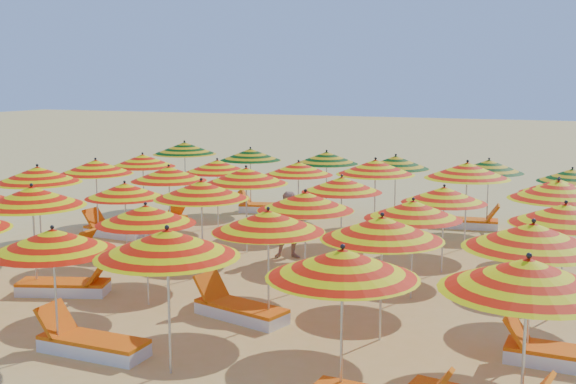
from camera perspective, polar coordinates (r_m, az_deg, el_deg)
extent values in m
plane|color=#E0B663|center=(15.94, -0.71, -5.95)|extent=(120.00, 120.00, 0.00)
cylinder|color=silver|center=(11.47, -17.89, -7.59)|extent=(0.04, 0.04, 1.86)
cone|color=orange|center=(11.27, -18.09, -3.66)|extent=(2.42, 2.42, 0.35)
sphere|color=black|center=(11.23, -18.14, -2.65)|extent=(0.06, 0.06, 0.06)
cylinder|color=silver|center=(10.27, -9.39, -8.76)|extent=(0.04, 0.04, 2.01)
cone|color=orange|center=(10.04, -9.52, -4.00)|extent=(2.18, 2.18, 0.38)
sphere|color=black|center=(9.99, -9.55, -2.77)|extent=(0.07, 0.07, 0.07)
cylinder|color=silver|center=(9.34, 4.26, -10.67)|extent=(0.04, 0.04, 1.96)
cone|color=orange|center=(9.09, 4.33, -5.63)|extent=(2.25, 2.25, 0.37)
sphere|color=black|center=(9.04, 4.34, -4.32)|extent=(0.07, 0.07, 0.07)
cylinder|color=silver|center=(8.97, 18.15, -11.67)|extent=(0.04, 0.04, 2.04)
cone|color=orange|center=(8.70, 18.44, -6.21)|extent=(2.33, 2.33, 0.39)
sphere|color=black|center=(8.65, 18.51, -4.78)|extent=(0.07, 0.07, 0.07)
cylinder|color=silver|center=(14.71, -19.39, -3.70)|extent=(0.04, 0.04, 2.02)
cone|color=orange|center=(14.55, -19.57, -0.33)|extent=(2.48, 2.48, 0.38)
sphere|color=black|center=(14.51, -19.62, 0.53)|extent=(0.07, 0.07, 0.07)
cylinder|color=silver|center=(13.38, -11.07, -5.05)|extent=(0.03, 0.03, 1.81)
cone|color=orange|center=(13.22, -11.17, -1.75)|extent=(1.85, 1.85, 0.34)
sphere|color=black|center=(13.18, -11.20, -0.90)|extent=(0.06, 0.06, 0.06)
cylinder|color=silver|center=(12.12, -1.56, -6.13)|extent=(0.04, 0.04, 1.90)
cone|color=orange|center=(11.93, -1.57, -2.31)|extent=(2.46, 2.46, 0.36)
sphere|color=black|center=(11.89, -1.58, -1.32)|extent=(0.06, 0.06, 0.06)
cylinder|color=silver|center=(11.50, 7.36, -6.95)|extent=(0.04, 0.04, 1.94)
cone|color=orange|center=(11.29, 7.44, -2.84)|extent=(2.15, 2.15, 0.37)
sphere|color=black|center=(11.25, 7.47, -1.78)|extent=(0.06, 0.06, 0.06)
cylinder|color=silver|center=(11.14, 18.56, -7.69)|extent=(0.04, 0.04, 2.01)
cone|color=orange|center=(10.93, 18.79, -3.30)|extent=(2.56, 2.56, 0.38)
sphere|color=black|center=(10.89, 18.85, -2.17)|extent=(0.07, 0.07, 0.07)
cylinder|color=silver|center=(17.89, -19.03, -1.48)|extent=(0.04, 0.04, 2.02)
cone|color=orange|center=(17.76, -19.17, 1.30)|extent=(2.07, 2.07, 0.38)
sphere|color=black|center=(17.73, -19.21, 2.01)|extent=(0.07, 0.07, 0.07)
cylinder|color=silver|center=(16.54, -12.68, -2.49)|extent=(0.03, 0.03, 1.76)
cone|color=orange|center=(16.40, -12.77, 0.13)|extent=(2.10, 2.10, 0.34)
sphere|color=black|center=(16.38, -12.79, 0.79)|extent=(0.06, 0.06, 0.06)
cylinder|color=silver|center=(15.07, -6.80, -3.04)|extent=(0.04, 0.04, 1.97)
cone|color=orange|center=(14.92, -6.86, 0.17)|extent=(2.61, 2.61, 0.38)
sphere|color=black|center=(14.89, -6.88, 1.00)|extent=(0.07, 0.07, 0.07)
cylinder|color=silver|center=(14.05, 1.37, -4.03)|extent=(0.04, 0.04, 1.89)
cone|color=orange|center=(13.89, 1.39, -0.73)|extent=(2.03, 2.03, 0.36)
sphere|color=black|center=(13.85, 1.39, 0.12)|extent=(0.06, 0.06, 0.06)
cylinder|color=silver|center=(13.72, 9.77, -4.63)|extent=(0.03, 0.03, 1.82)
cone|color=orange|center=(13.55, 9.86, -1.38)|extent=(2.40, 2.40, 0.35)
sphere|color=black|center=(13.52, 9.88, -0.55)|extent=(0.06, 0.06, 0.06)
cylinder|color=silver|center=(13.49, 20.87, -5.12)|extent=(0.04, 0.04, 1.92)
cone|color=orange|center=(13.32, 21.07, -1.64)|extent=(1.99, 1.99, 0.37)
sphere|color=black|center=(13.29, 21.12, -0.74)|extent=(0.06, 0.06, 0.06)
cylinder|color=silver|center=(19.58, -14.85, -0.52)|extent=(0.04, 0.04, 1.95)
cone|color=orange|center=(19.46, -14.95, 1.93)|extent=(2.29, 2.29, 0.37)
sphere|color=black|center=(19.43, -14.98, 2.56)|extent=(0.06, 0.06, 0.06)
cylinder|color=silver|center=(18.21, -9.33, -1.12)|extent=(0.04, 0.04, 1.89)
cone|color=orange|center=(18.09, -9.40, 1.44)|extent=(2.43, 2.43, 0.36)
sphere|color=black|center=(18.06, -9.41, 2.09)|extent=(0.06, 0.06, 0.06)
cylinder|color=silver|center=(17.07, -3.30, -1.55)|extent=(0.04, 0.04, 1.98)
cone|color=orange|center=(16.94, -3.32, 1.30)|extent=(2.09, 2.09, 0.38)
sphere|color=black|center=(16.91, -3.33, 2.03)|extent=(0.07, 0.07, 0.07)
cylinder|color=silver|center=(16.53, 4.23, -2.14)|extent=(0.04, 0.04, 1.85)
cone|color=orange|center=(16.40, 4.27, 0.60)|extent=(2.37, 2.37, 0.35)
sphere|color=black|center=(16.37, 4.27, 1.30)|extent=(0.06, 0.06, 0.06)
cylinder|color=silver|center=(15.66, 12.13, -3.03)|extent=(0.03, 0.03, 1.80)
cone|color=orange|center=(15.52, 12.23, -0.22)|extent=(2.23, 2.23, 0.34)
sphere|color=black|center=(15.49, 12.25, 0.51)|extent=(0.06, 0.06, 0.06)
cylinder|color=silver|center=(15.71, 20.40, -3.00)|extent=(0.04, 0.04, 2.00)
cone|color=orange|center=(15.56, 20.57, 0.14)|extent=(2.28, 2.28, 0.38)
sphere|color=black|center=(15.53, 20.62, 0.94)|extent=(0.07, 0.07, 0.07)
cylinder|color=silver|center=(21.26, -11.34, 0.27)|extent=(0.04, 0.04, 1.89)
cone|color=orange|center=(21.16, -11.41, 2.46)|extent=(2.32, 2.32, 0.36)
sphere|color=black|center=(21.13, -11.43, 3.01)|extent=(0.06, 0.06, 0.06)
cylinder|color=silver|center=(20.07, -5.58, -0.20)|extent=(0.03, 0.03, 1.83)
cone|color=orange|center=(19.96, -5.61, 2.05)|extent=(1.95, 1.95, 0.35)
sphere|color=black|center=(19.94, -5.62, 2.62)|extent=(0.06, 0.06, 0.06)
cylinder|color=silver|center=(19.34, 0.83, -0.48)|extent=(0.04, 0.04, 1.85)
cone|color=orange|center=(19.22, 0.83, 1.88)|extent=(1.93, 1.93, 0.35)
sphere|color=black|center=(19.20, 0.83, 2.48)|extent=(0.06, 0.06, 0.06)
cylinder|color=silver|center=(18.54, 6.87, -0.70)|extent=(0.04, 0.04, 2.01)
cone|color=orange|center=(18.41, 6.92, 1.97)|extent=(2.17, 2.17, 0.38)
sphere|color=black|center=(18.39, 6.94, 2.65)|extent=(0.07, 0.07, 0.07)
cylinder|color=silver|center=(17.96, 13.87, -1.15)|extent=(0.04, 0.04, 2.06)
cone|color=orange|center=(17.83, 13.98, 1.67)|extent=(2.64, 2.64, 0.39)
sphere|color=black|center=(17.80, 14.01, 2.39)|extent=(0.07, 0.07, 0.07)
cylinder|color=silver|center=(17.81, 20.47, -2.01)|extent=(0.03, 0.03, 1.77)
cone|color=orange|center=(17.69, 20.60, 0.43)|extent=(2.29, 2.29, 0.34)
sphere|color=black|center=(17.66, 20.64, 1.05)|extent=(0.06, 0.06, 0.06)
cylinder|color=silver|center=(23.37, -8.13, 1.31)|extent=(0.04, 0.04, 2.02)
cone|color=#706504|center=(23.27, -8.17, 3.45)|extent=(2.20, 2.20, 0.39)
sphere|color=black|center=(23.25, -8.19, 3.99)|extent=(0.07, 0.07, 0.07)
cylinder|color=silver|center=(22.39, -2.97, 0.89)|extent=(0.04, 0.04, 1.90)
cone|color=#706504|center=(22.29, -2.99, 2.98)|extent=(2.44, 2.44, 0.36)
sphere|color=black|center=(22.27, -2.99, 3.51)|extent=(0.06, 0.06, 0.06)
cylinder|color=silver|center=(21.51, 3.05, 0.54)|extent=(0.04, 0.04, 1.90)
cone|color=#706504|center=(21.40, 3.07, 2.72)|extent=(2.31, 2.31, 0.36)
sphere|color=black|center=(21.38, 3.07, 3.27)|extent=(0.06, 0.06, 0.06)
cylinder|color=silver|center=(20.55, 8.45, 0.06)|extent=(0.04, 0.04, 1.90)
cone|color=#706504|center=(20.43, 8.51, 2.34)|extent=(2.02, 2.02, 0.36)
sphere|color=black|center=(20.41, 8.52, 2.92)|extent=(0.06, 0.06, 0.06)
cylinder|color=silver|center=(20.36, 15.50, -0.29)|extent=(0.04, 0.04, 1.87)
cone|color=#706504|center=(20.25, 15.59, 1.98)|extent=(2.05, 2.05, 0.36)
sphere|color=black|center=(20.23, 15.62, 2.56)|extent=(0.06, 0.06, 0.06)
cylinder|color=silver|center=(19.95, 21.41, -0.94)|extent=(0.03, 0.03, 1.76)
cone|color=#706504|center=(19.84, 21.53, 1.23)|extent=(1.77, 1.77, 0.34)
sphere|color=black|center=(19.82, 21.57, 1.78)|extent=(0.06, 0.06, 0.06)
cube|color=white|center=(11.49, -15.10, -11.78)|extent=(1.70, 0.58, 0.20)
cube|color=#EF610B|center=(11.45, -15.12, -11.17)|extent=(1.70, 0.58, 0.06)
cube|color=#EF610B|center=(11.81, -17.87, -9.54)|extent=(0.37, 0.58, 0.48)
cube|color=white|center=(14.65, -17.32, -7.32)|extent=(1.80, 1.13, 0.20)
cube|color=#EF610B|center=(14.61, -17.34, -6.83)|extent=(1.80, 1.13, 0.06)
cube|color=#EF610B|center=(14.33, -14.74, -6.12)|extent=(0.54, 0.67, 0.48)
cube|color=white|center=(12.65, -3.71, -9.52)|extent=(1.79, 0.98, 0.20)
cube|color=#EF610B|center=(12.61, -3.72, -8.96)|extent=(1.79, 0.98, 0.06)
cube|color=#EF610B|center=(13.00, -6.08, -7.43)|extent=(0.50, 0.65, 0.48)
cube|color=white|center=(11.39, 21.14, -12.27)|extent=(1.72, 0.63, 0.20)
cube|color=#EF610B|center=(11.35, 21.18, -11.66)|extent=(1.72, 0.63, 0.06)
cube|color=#EF610B|center=(11.33, 17.65, -10.33)|extent=(0.38, 0.59, 0.48)
cube|color=white|center=(17.69, -17.61, -4.53)|extent=(1.71, 0.61, 0.20)
cube|color=#EF610B|center=(17.66, -17.63, -4.12)|extent=(1.71, 0.61, 0.06)
cube|color=#EF610B|center=(17.18, -15.86, -3.65)|extent=(0.37, 0.59, 0.48)
cube|color=white|center=(19.42, -13.43, -3.16)|extent=(1.73, 0.66, 0.20)
cube|color=#EF610B|center=(19.40, -13.45, -2.79)|extent=(1.73, 0.66, 0.06)
cube|color=#EF610B|center=(19.80, -15.04, -1.96)|extent=(0.39, 0.60, 0.48)
cube|color=white|center=(21.08, -10.08, -2.10)|extent=(1.79, 1.01, 0.20)
cube|color=#EF610B|center=(21.06, -10.09, -1.75)|extent=(1.79, 1.01, 0.06)
cube|color=#EF610B|center=(20.51, -8.81, -1.38)|extent=(0.50, 0.66, 0.48)
cube|color=white|center=(22.33, -1.64, -1.34)|extent=(1.79, 1.00, 0.20)
cube|color=#EF610B|center=(22.31, -1.65, -1.01)|extent=(1.79, 1.00, 0.06)
cube|color=#EF610B|center=(22.40, -3.41, -0.41)|extent=(0.50, 0.65, 0.48)
cube|color=white|center=(20.59, 13.88, -2.49)|extent=(1.76, 0.81, 0.20)
cube|color=#EF610B|center=(20.57, 13.90, -2.13)|extent=(1.76, 0.81, 0.06)
cube|color=#EF610B|center=(20.52, 15.87, -1.61)|extent=(0.44, 0.62, 0.48)
imported|color=tan|center=(16.55, 0.22, -2.63)|extent=(0.93, 0.85, 1.55)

